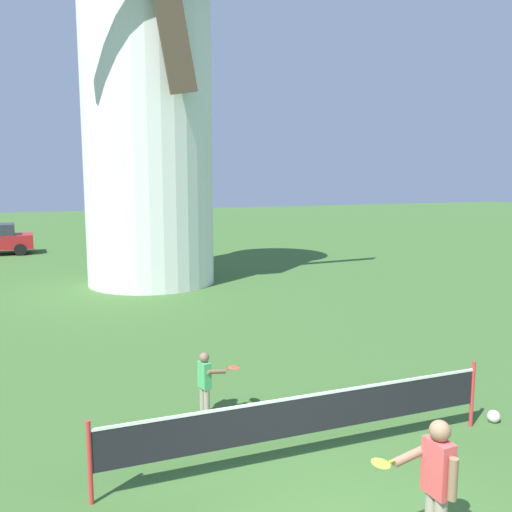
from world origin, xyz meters
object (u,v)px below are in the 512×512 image
at_px(player_far, 206,380).
at_px(tennis_net, 307,415).
at_px(stray_ball, 494,416).
at_px(windmill, 147,84).
at_px(player_near, 436,479).

bearing_deg(player_far, tennis_net, -64.54).
xyz_separation_m(tennis_net, player_far, (-0.93, 1.95, -0.05)).
bearing_deg(player_far, stray_ball, -24.18).
bearing_deg(player_far, windmill, 83.43).
relative_size(windmill, player_far, 13.14).
bearing_deg(player_near, windmill, 89.74).
height_order(tennis_net, player_near, player_near).
distance_m(windmill, player_near, 17.59).
bearing_deg(tennis_net, stray_ball, -0.30).
xyz_separation_m(player_far, stray_ball, (4.38, -1.97, -0.53)).
bearing_deg(windmill, stray_ball, -78.05).
xyz_separation_m(windmill, player_near, (-0.07, -16.37, -6.43)).
height_order(windmill, player_far, windmill).
bearing_deg(player_far, player_near, -72.68).
relative_size(windmill, player_near, 9.74).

